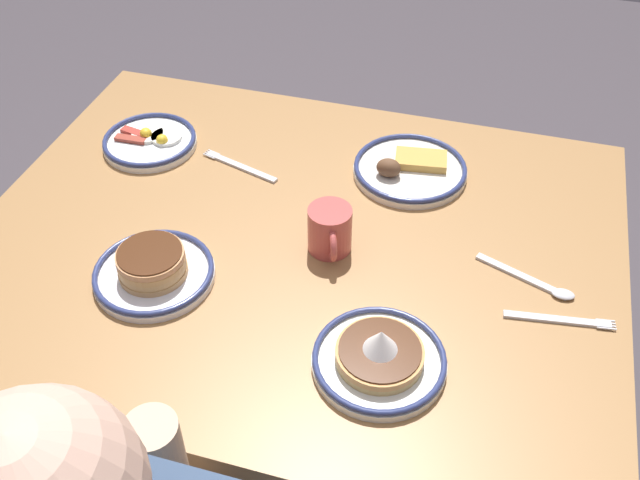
% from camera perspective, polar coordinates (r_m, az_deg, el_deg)
% --- Properties ---
extents(ground_plane, '(6.00, 6.00, 0.00)m').
position_cam_1_polar(ground_plane, '(1.93, -1.48, -15.76)').
color(ground_plane, '#484146').
extents(dining_table, '(1.22, 0.96, 0.72)m').
position_cam_1_polar(dining_table, '(1.42, -1.94, -1.98)').
color(dining_table, '#A17343').
rests_on(dining_table, ground_plane).
extents(plate_near_main, '(0.21, 0.21, 0.04)m').
position_cam_1_polar(plate_near_main, '(1.64, -13.34, 7.67)').
color(plate_near_main, white).
rests_on(plate_near_main, dining_table).
extents(plate_center_pancakes, '(0.22, 0.22, 0.06)m').
position_cam_1_polar(plate_center_pancakes, '(1.31, -13.12, -2.27)').
color(plate_center_pancakes, white).
rests_on(plate_center_pancakes, dining_table).
extents(plate_far_companion, '(0.24, 0.24, 0.05)m').
position_cam_1_polar(plate_far_companion, '(1.52, 7.10, 5.65)').
color(plate_far_companion, silver).
rests_on(plate_far_companion, dining_table).
extents(plate_far_side, '(0.22, 0.22, 0.08)m').
position_cam_1_polar(plate_far_side, '(1.15, 4.74, -9.27)').
color(plate_far_side, white).
rests_on(plate_far_side, dining_table).
extents(coffee_mug, '(0.08, 0.11, 0.09)m').
position_cam_1_polar(coffee_mug, '(1.31, 0.79, 0.83)').
color(coffee_mug, '#BF4C47').
rests_on(coffee_mug, dining_table).
extents(fork_near, '(0.19, 0.04, 0.01)m').
position_cam_1_polar(fork_near, '(1.28, 18.50, -6.04)').
color(fork_near, silver).
rests_on(fork_near, dining_table).
extents(fork_far, '(0.18, 0.07, 0.01)m').
position_cam_1_polar(fork_far, '(1.55, -6.41, 5.85)').
color(fork_far, silver).
rests_on(fork_far, dining_table).
extents(tea_spoon, '(0.18, 0.08, 0.01)m').
position_cam_1_polar(tea_spoon, '(1.33, 16.94, -3.31)').
color(tea_spoon, silver).
rests_on(tea_spoon, dining_table).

